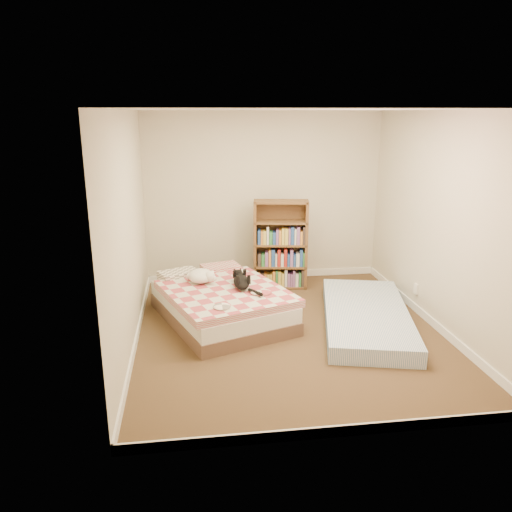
{
  "coord_description": "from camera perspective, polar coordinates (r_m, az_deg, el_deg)",
  "views": [
    {
      "loc": [
        -1.11,
        -5.27,
        2.47
      ],
      "look_at": [
        -0.35,
        0.3,
        0.85
      ],
      "focal_mm": 35.0,
      "sensor_mm": 36.0,
      "label": 1
    }
  ],
  "objects": [
    {
      "name": "floor_mattress",
      "position": [
        6.22,
        12.47,
        -6.77
      ],
      "size": [
        1.46,
        2.33,
        0.19
      ],
      "primitive_type": "cube",
      "rotation": [
        0.0,
        0.0,
        -0.24
      ],
      "color": "#7294BE",
      "rests_on": "room"
    },
    {
      "name": "bed",
      "position": [
        6.2,
        -4.02,
        -5.25
      ],
      "size": [
        1.8,
        2.12,
        0.48
      ],
      "rotation": [
        0.0,
        0.0,
        0.35
      ],
      "color": "brown",
      "rests_on": "room"
    },
    {
      "name": "bookshelf",
      "position": [
        7.24,
        2.76,
        0.2
      ],
      "size": [
        0.81,
        0.38,
        1.28
      ],
      "rotation": [
        0.0,
        0.0,
        -0.16
      ],
      "color": "#4F2C1B",
      "rests_on": "room"
    },
    {
      "name": "white_dog",
      "position": [
        6.24,
        -6.24,
        -2.29
      ],
      "size": [
        0.36,
        0.38,
        0.17
      ],
      "rotation": [
        0.0,
        0.0,
        0.12
      ],
      "color": "white",
      "rests_on": "bed"
    },
    {
      "name": "room",
      "position": [
        5.54,
        4.0,
        2.74
      ],
      "size": [
        3.51,
        4.01,
        2.51
      ],
      "color": "#422C1C",
      "rests_on": "ground"
    },
    {
      "name": "black_cat",
      "position": [
        6.07,
        -1.69,
        -2.85
      ],
      "size": [
        0.25,
        0.71,
        0.16
      ],
      "rotation": [
        0.0,
        0.0,
        0.08
      ],
      "color": "black",
      "rests_on": "bed"
    }
  ]
}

